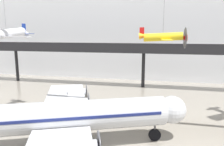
{
  "coord_description": "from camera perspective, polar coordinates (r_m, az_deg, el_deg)",
  "views": [
    {
      "loc": [
        3.3,
        -17.4,
        11.41
      ],
      "look_at": [
        -2.29,
        8.01,
        6.62
      ],
      "focal_mm": 35.0,
      "sensor_mm": 36.0,
      "label": 1
    }
  ],
  "objects": [
    {
      "name": "hangar_back_wall",
      "position": [
        54.12,
        9.07,
        11.11
      ],
      "size": [
        140.0,
        3.0,
        24.36
      ],
      "color": "silver",
      "rests_on": "ground"
    },
    {
      "name": "mezzanine_walkway",
      "position": [
        45.12,
        8.2,
        5.68
      ],
      "size": [
        110.0,
        3.2,
        9.4
      ],
      "color": "black",
      "rests_on": "ground"
    },
    {
      "name": "airliner_silver_main",
      "position": [
        22.33,
        -15.18,
        -11.24
      ],
      "size": [
        26.55,
        31.14,
        9.1
      ],
      "rotation": [
        0.0,
        0.0,
        0.39
      ],
      "color": "silver",
      "rests_on": "ground"
    },
    {
      "name": "suspended_plane_yellow_lowwing",
      "position": [
        29.23,
        13.16,
        9.11
      ],
      "size": [
        6.12,
        7.51,
        8.54
      ],
      "rotation": [
        0.0,
        0.0,
        0.06
      ],
      "color": "yellow"
    },
    {
      "name": "suspended_plane_white_twin",
      "position": [
        32.18,
        -25.83,
        9.17
      ],
      "size": [
        8.78,
        7.23,
        7.94
      ],
      "rotation": [
        0.0,
        0.0,
        4.55
      ],
      "color": "silver"
    }
  ]
}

